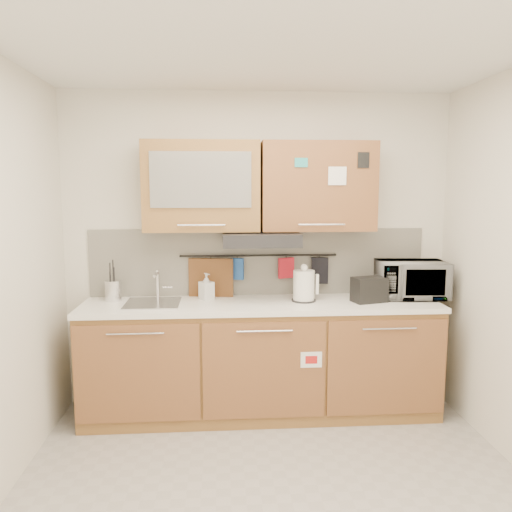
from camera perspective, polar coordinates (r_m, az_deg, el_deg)
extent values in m
plane|color=#9E9993|center=(3.24, 2.45, -26.41)|extent=(3.20, 3.20, 0.00)
plane|color=white|center=(2.79, 2.78, 24.05)|extent=(3.20, 3.20, 0.00)
plane|color=silver|center=(4.20, 0.26, 0.69)|extent=(3.20, 0.00, 3.20)
cube|color=#9F6A38|center=(4.11, 0.57, -11.82)|extent=(2.80, 0.60, 0.88)
cube|color=black|center=(4.26, 0.56, -16.77)|extent=(2.80, 0.54, 0.10)
cube|color=brown|center=(3.85, -13.42, -12.97)|extent=(0.91, 0.02, 0.74)
cylinder|color=silver|center=(3.72, -13.63, -8.63)|extent=(0.41, 0.01, 0.01)
cube|color=brown|center=(3.81, 0.95, -12.96)|extent=(0.91, 0.02, 0.74)
cylinder|color=silver|center=(3.68, 1.00, -8.59)|extent=(0.41, 0.01, 0.01)
cube|color=brown|center=(3.99, 14.74, -12.22)|extent=(0.91, 0.02, 0.74)
cylinder|color=silver|center=(3.88, 15.01, -8.03)|extent=(0.41, 0.01, 0.01)
cube|color=white|center=(3.97, 0.59, -5.60)|extent=(2.82, 0.62, 0.04)
cube|color=silver|center=(4.20, 0.27, -0.68)|extent=(2.80, 0.02, 0.56)
cube|color=#9F6A38|center=(3.99, -6.22, 7.90)|extent=(0.90, 0.35, 0.70)
cube|color=silver|center=(3.80, -6.33, 8.66)|extent=(0.76, 0.02, 0.42)
cube|color=brown|center=(4.06, 7.00, 7.88)|extent=(0.90, 0.35, 0.70)
cube|color=white|center=(3.91, 9.28, 9.02)|extent=(0.14, 0.00, 0.14)
cube|color=black|center=(3.94, 0.53, 1.98)|extent=(0.60, 0.46, 0.10)
cube|color=silver|center=(4.00, -11.71, -5.44)|extent=(0.42, 0.40, 0.03)
cylinder|color=silver|center=(4.13, -11.19, -3.24)|extent=(0.03, 0.03, 0.24)
cylinder|color=silver|center=(4.03, -11.36, -2.06)|extent=(0.02, 0.18, 0.02)
cylinder|color=black|center=(4.16, 0.31, 0.06)|extent=(1.30, 0.02, 0.02)
cylinder|color=silver|center=(4.17, -15.99, -3.82)|extent=(0.17, 0.17, 0.16)
cylinder|color=black|center=(4.17, -16.30, -2.82)|extent=(0.01, 0.01, 0.31)
cylinder|color=black|center=(4.14, -15.85, -3.12)|extent=(0.01, 0.01, 0.27)
cylinder|color=black|center=(4.17, -15.97, -2.65)|extent=(0.01, 0.01, 0.33)
cylinder|color=black|center=(4.14, -16.30, -3.36)|extent=(0.01, 0.01, 0.24)
cylinder|color=white|center=(4.00, 5.48, -3.41)|extent=(0.18, 0.18, 0.25)
sphere|color=white|center=(3.98, 5.51, -1.33)|extent=(0.06, 0.06, 0.06)
cube|color=white|center=(4.02, 6.98, -3.21)|extent=(0.02, 0.04, 0.16)
cylinder|color=black|center=(4.03, 5.46, -5.04)|extent=(0.19, 0.19, 0.01)
cube|color=black|center=(4.06, 12.81, -3.77)|extent=(0.29, 0.22, 0.20)
cube|color=black|center=(4.02, 12.28, -2.55)|extent=(0.10, 0.13, 0.01)
cube|color=black|center=(4.07, 13.41, -2.46)|extent=(0.10, 0.13, 0.01)
imported|color=#999999|center=(4.30, 17.33, -2.58)|extent=(0.57, 0.40, 0.30)
imported|color=#999999|center=(4.07, -5.68, -3.47)|extent=(0.14, 0.14, 0.22)
cube|color=brown|center=(4.17, -5.16, -3.41)|extent=(0.37, 0.08, 0.46)
cube|color=#214C9A|center=(4.15, -2.15, -1.49)|extent=(0.11, 0.06, 0.18)
cube|color=black|center=(4.23, 7.29, -1.66)|extent=(0.15, 0.06, 0.22)
cube|color=red|center=(4.18, 3.48, -1.37)|extent=(0.14, 0.07, 0.17)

